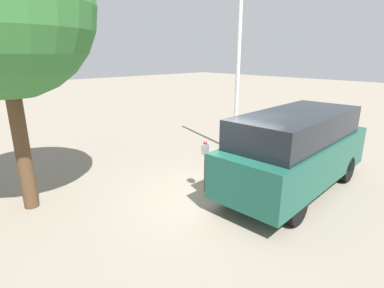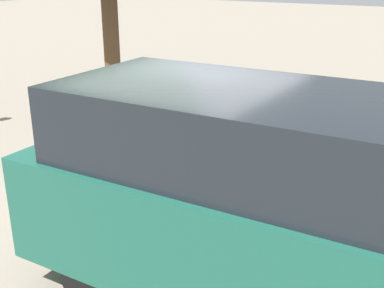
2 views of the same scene
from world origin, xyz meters
name	(u,v)px [view 1 (image 1 of 2)]	position (x,y,z in m)	size (l,w,h in m)	color
ground_plane	(212,197)	(0.00, 0.00, 0.00)	(80.00, 80.00, 0.00)	gray
parking_meter_near	(205,155)	(0.10, 0.38, 1.04)	(0.22, 0.15, 1.42)	#4C4C4C
lamp_post	(237,94)	(3.49, 2.09, 2.20)	(0.44, 0.44, 6.88)	beige
parked_van	(296,149)	(1.90, -1.21, 1.19)	(5.28, 2.13, 2.17)	#195142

